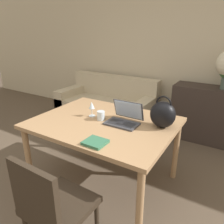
{
  "coord_description": "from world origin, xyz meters",
  "views": [
    {
      "loc": [
        1.02,
        -0.93,
        1.63
      ],
      "look_at": [
        -0.02,
        0.78,
        0.87
      ],
      "focal_mm": 35.0,
      "sensor_mm": 36.0,
      "label": 1
    }
  ],
  "objects_px": {
    "chair": "(52,205)",
    "laptop": "(125,117)",
    "wine_glass": "(92,106)",
    "drinking_glass": "(101,116)",
    "couch": "(107,107)",
    "handbag": "(163,114)"
  },
  "relations": [
    {
      "from": "chair",
      "to": "couch",
      "type": "distance_m",
      "value": 2.64
    },
    {
      "from": "chair",
      "to": "couch",
      "type": "height_order",
      "value": "chair"
    },
    {
      "from": "chair",
      "to": "drinking_glass",
      "type": "height_order",
      "value": "chair"
    },
    {
      "from": "laptop",
      "to": "drinking_glass",
      "type": "relative_size",
      "value": 3.43
    },
    {
      "from": "chair",
      "to": "wine_glass",
      "type": "xyz_separation_m",
      "value": [
        -0.36,
        0.96,
        0.37
      ]
    },
    {
      "from": "handbag",
      "to": "wine_glass",
      "type": "bearing_deg",
      "value": -170.46
    },
    {
      "from": "couch",
      "to": "wine_glass",
      "type": "relative_size",
      "value": 10.66
    },
    {
      "from": "wine_glass",
      "to": "handbag",
      "type": "bearing_deg",
      "value": 9.54
    },
    {
      "from": "couch",
      "to": "wine_glass",
      "type": "xyz_separation_m",
      "value": [
        0.73,
        -1.43,
        0.58
      ]
    },
    {
      "from": "drinking_glass",
      "to": "couch",
      "type": "bearing_deg",
      "value": 120.79
    },
    {
      "from": "couch",
      "to": "handbag",
      "type": "relative_size",
      "value": 5.61
    },
    {
      "from": "chair",
      "to": "couch",
      "type": "relative_size",
      "value": 0.5
    },
    {
      "from": "chair",
      "to": "laptop",
      "type": "bearing_deg",
      "value": 89.92
    },
    {
      "from": "wine_glass",
      "to": "laptop",
      "type": "bearing_deg",
      "value": 5.98
    },
    {
      "from": "couch",
      "to": "laptop",
      "type": "xyz_separation_m",
      "value": [
        1.11,
        -1.39,
        0.52
      ]
    },
    {
      "from": "wine_glass",
      "to": "handbag",
      "type": "distance_m",
      "value": 0.75
    },
    {
      "from": "chair",
      "to": "couch",
      "type": "bearing_deg",
      "value": 115.82
    },
    {
      "from": "chair",
      "to": "handbag",
      "type": "relative_size",
      "value": 2.81
    },
    {
      "from": "chair",
      "to": "handbag",
      "type": "distance_m",
      "value": 1.22
    },
    {
      "from": "laptop",
      "to": "handbag",
      "type": "relative_size",
      "value": 1.04
    },
    {
      "from": "wine_glass",
      "to": "handbag",
      "type": "xyz_separation_m",
      "value": [
        0.74,
        0.12,
        0.02
      ]
    },
    {
      "from": "chair",
      "to": "drinking_glass",
      "type": "bearing_deg",
      "value": 104.46
    }
  ]
}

